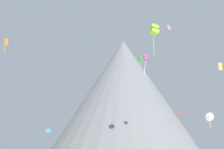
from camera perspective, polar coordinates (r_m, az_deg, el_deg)
The scene contains 10 objects.
rock_massif at distance 123.80m, azimuth 2.43°, elevation -4.83°, with size 82.62×82.62×51.13m.
kite_red_low at distance 79.84m, azimuth 14.03°, elevation -7.76°, with size 1.46×1.79×1.61m.
kite_cyan_low at distance 81.61m, azimuth -12.95°, elevation -11.18°, with size 1.18×1.17×0.92m.
kite_rainbow_high at distance 79.60m, azimuth 11.60°, elevation 9.43°, with size 1.10×0.84×1.51m.
kite_white_low at distance 65.90m, azimuth 19.38°, elevation -8.20°, with size 1.90×1.46×3.47m.
kite_magenta_mid at distance 65.41m, azimuth 6.71°, elevation 3.46°, with size 1.24×1.19×4.86m.
kite_orange_mid at distance 65.15m, azimuth -20.94°, elevation 6.07°, with size 0.86×0.41×3.50m.
kite_yellow_mid at distance 57.65m, azimuth 21.37°, elevation 1.55°, with size 0.78×0.54×1.57m.
kite_green_high at distance 81.57m, azimuth 5.75°, elevation 3.22°, with size 1.74×1.75×2.99m.
kite_lime_mid at distance 50.67m, azimuth 8.68°, elevation 9.08°, with size 1.82×1.76×5.89m.
Camera 1 is at (7.99, -25.73, 2.83)m, focal length 44.50 mm.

